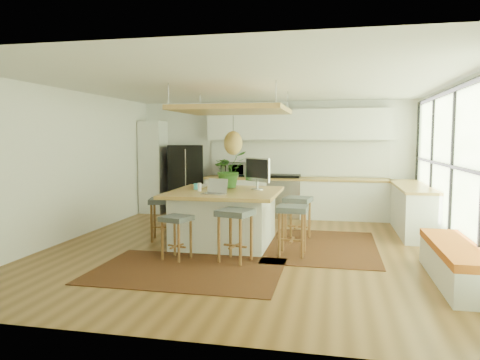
% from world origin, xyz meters
% --- Properties ---
extents(floor, '(7.00, 7.00, 0.00)m').
position_xyz_m(floor, '(0.00, 0.00, 0.00)').
color(floor, brown).
rests_on(floor, ground).
extents(ceiling, '(7.00, 7.00, 0.00)m').
position_xyz_m(ceiling, '(0.00, 0.00, 2.70)').
color(ceiling, white).
rests_on(ceiling, ground).
extents(wall_back, '(6.50, 0.00, 6.50)m').
position_xyz_m(wall_back, '(0.00, 3.50, 1.35)').
color(wall_back, white).
rests_on(wall_back, ground).
extents(wall_front, '(6.50, 0.00, 6.50)m').
position_xyz_m(wall_front, '(0.00, -3.50, 1.35)').
color(wall_front, white).
rests_on(wall_front, ground).
extents(wall_left, '(0.00, 7.00, 7.00)m').
position_xyz_m(wall_left, '(-3.25, 0.00, 1.35)').
color(wall_left, white).
rests_on(wall_left, ground).
extents(wall_right, '(0.00, 7.00, 7.00)m').
position_xyz_m(wall_right, '(3.25, 0.00, 1.35)').
color(wall_right, white).
rests_on(wall_right, ground).
extents(window_wall, '(0.10, 6.20, 2.60)m').
position_xyz_m(window_wall, '(3.22, 0.00, 1.40)').
color(window_wall, black).
rests_on(window_wall, wall_right).
extents(pantry, '(0.55, 0.60, 2.25)m').
position_xyz_m(pantry, '(-2.95, 3.18, 1.12)').
color(pantry, white).
rests_on(pantry, floor).
extents(back_counter_base, '(4.20, 0.60, 0.88)m').
position_xyz_m(back_counter_base, '(0.55, 3.18, 0.44)').
color(back_counter_base, white).
rests_on(back_counter_base, floor).
extents(back_counter_top, '(4.24, 0.64, 0.05)m').
position_xyz_m(back_counter_top, '(0.55, 3.18, 0.90)').
color(back_counter_top, '#A67E3B').
rests_on(back_counter_top, back_counter_base).
extents(backsplash, '(4.20, 0.02, 0.80)m').
position_xyz_m(backsplash, '(0.55, 3.48, 1.35)').
color(backsplash, white).
rests_on(backsplash, wall_back).
extents(upper_cabinets, '(4.20, 0.34, 0.70)m').
position_xyz_m(upper_cabinets, '(0.55, 3.32, 2.15)').
color(upper_cabinets, white).
rests_on(upper_cabinets, wall_back).
extents(range, '(0.76, 0.62, 1.00)m').
position_xyz_m(range, '(0.30, 3.18, 0.50)').
color(range, '#A5A5AA').
rests_on(range, floor).
extents(right_counter_base, '(0.60, 2.50, 0.88)m').
position_xyz_m(right_counter_base, '(2.93, 2.00, 0.44)').
color(right_counter_base, white).
rests_on(right_counter_base, floor).
extents(right_counter_top, '(0.64, 2.54, 0.05)m').
position_xyz_m(right_counter_top, '(2.93, 2.00, 0.90)').
color(right_counter_top, '#A67E3B').
rests_on(right_counter_top, right_counter_base).
extents(window_bench, '(0.52, 2.00, 0.50)m').
position_xyz_m(window_bench, '(2.95, -1.20, 0.25)').
color(window_bench, white).
rests_on(window_bench, floor).
extents(ceiling_panel, '(1.86, 1.86, 0.80)m').
position_xyz_m(ceiling_panel, '(-0.30, 0.40, 2.05)').
color(ceiling_panel, '#A67E3B').
rests_on(ceiling_panel, ceiling).
extents(rug_near, '(2.60, 1.80, 0.01)m').
position_xyz_m(rug_near, '(-0.55, -1.41, 0.01)').
color(rug_near, black).
rests_on(rug_near, floor).
extents(rug_right, '(1.80, 2.60, 0.01)m').
position_xyz_m(rug_right, '(1.25, 0.41, 0.01)').
color(rug_right, black).
rests_on(rug_right, floor).
extents(fridge, '(1.01, 0.91, 1.67)m').
position_xyz_m(fridge, '(-2.13, 3.16, 0.93)').
color(fridge, black).
rests_on(fridge, floor).
extents(island, '(1.85, 1.85, 0.93)m').
position_xyz_m(island, '(-0.42, 0.27, 0.47)').
color(island, '#A67E3B').
rests_on(island, floor).
extents(stool_near_left, '(0.50, 0.50, 0.67)m').
position_xyz_m(stool_near_left, '(-0.88, -0.89, 0.35)').
color(stool_near_left, '#424849').
rests_on(stool_near_left, floor).
extents(stool_near_right, '(0.57, 0.57, 0.79)m').
position_xyz_m(stool_near_right, '(0.01, -0.83, 0.35)').
color(stool_near_right, '#424849').
rests_on(stool_near_right, floor).
extents(stool_right_front, '(0.48, 0.48, 0.78)m').
position_xyz_m(stool_right_front, '(0.80, -0.28, 0.35)').
color(stool_right_front, '#424849').
rests_on(stool_right_front, floor).
extents(stool_right_back, '(0.54, 0.54, 0.78)m').
position_xyz_m(stool_right_back, '(0.79, 0.84, 0.35)').
color(stool_right_back, '#424849').
rests_on(stool_right_back, floor).
extents(stool_left_side, '(0.54, 0.54, 0.76)m').
position_xyz_m(stool_left_side, '(-1.58, 0.31, 0.35)').
color(stool_left_side, '#424849').
rests_on(stool_left_side, floor).
extents(laptop, '(0.44, 0.46, 0.27)m').
position_xyz_m(laptop, '(-0.48, -0.23, 1.05)').
color(laptop, '#A5A5AA').
rests_on(laptop, island).
extents(monitor, '(0.62, 0.55, 0.57)m').
position_xyz_m(monitor, '(0.10, 0.55, 1.19)').
color(monitor, '#A5A5AA').
rests_on(monitor, island).
extents(microwave, '(0.67, 0.49, 0.41)m').
position_xyz_m(microwave, '(-0.94, 3.20, 1.13)').
color(microwave, '#A5A5AA').
rests_on(microwave, back_counter_top).
extents(island_plant, '(0.87, 0.89, 0.52)m').
position_xyz_m(island_plant, '(-0.46, 0.78, 1.19)').
color(island_plant, '#1E4C19').
rests_on(island_plant, island).
extents(island_bowl, '(0.22, 0.22, 0.05)m').
position_xyz_m(island_bowl, '(-0.96, 0.69, 0.96)').
color(island_bowl, beige).
rests_on(island_bowl, island).
extents(island_bottle_0, '(0.07, 0.07, 0.19)m').
position_xyz_m(island_bottle_0, '(-0.97, 0.37, 1.03)').
color(island_bottle_0, teal).
rests_on(island_bottle_0, island).
extents(island_bottle_1, '(0.07, 0.07, 0.19)m').
position_xyz_m(island_bottle_1, '(-0.82, 0.12, 1.03)').
color(island_bottle_1, white).
rests_on(island_bottle_1, island).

